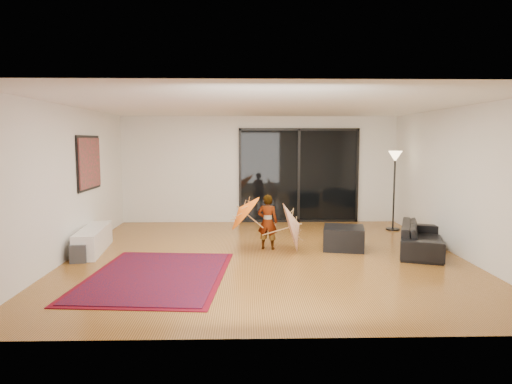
{
  "coord_description": "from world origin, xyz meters",
  "views": [
    {
      "loc": [
        -0.38,
        -8.12,
        2.09
      ],
      "look_at": [
        -0.16,
        0.63,
        1.1
      ],
      "focal_mm": 32.0,
      "sensor_mm": 36.0,
      "label": 1
    }
  ],
  "objects_px": {
    "media_console": "(93,240)",
    "ottoman": "(344,238)",
    "child": "(268,222)",
    "sofa": "(422,238)"
  },
  "relations": [
    {
      "from": "ottoman",
      "to": "sofa",
      "type": "bearing_deg",
      "value": -11.16
    },
    {
      "from": "media_console",
      "to": "sofa",
      "type": "relative_size",
      "value": 0.87
    },
    {
      "from": "media_console",
      "to": "ottoman",
      "type": "relative_size",
      "value": 2.13
    },
    {
      "from": "sofa",
      "to": "child",
      "type": "bearing_deg",
      "value": 104.57
    },
    {
      "from": "ottoman",
      "to": "child",
      "type": "relative_size",
      "value": 0.71
    },
    {
      "from": "media_console",
      "to": "child",
      "type": "height_order",
      "value": "child"
    },
    {
      "from": "media_console",
      "to": "ottoman",
      "type": "height_order",
      "value": "media_console"
    },
    {
      "from": "ottoman",
      "to": "child",
      "type": "height_order",
      "value": "child"
    },
    {
      "from": "media_console",
      "to": "sofa",
      "type": "height_order",
      "value": "sofa"
    },
    {
      "from": "sofa",
      "to": "child",
      "type": "height_order",
      "value": "child"
    }
  ]
}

